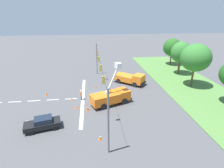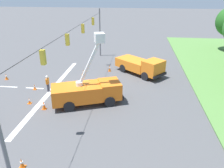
% 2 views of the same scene
% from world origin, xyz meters
% --- Properties ---
extents(ground_plane, '(200.00, 200.00, 0.00)m').
position_xyz_m(ground_plane, '(0.00, 0.00, 0.00)').
color(ground_plane, '#4C4C4F').
extents(lane_markings, '(17.60, 15.25, 0.01)m').
position_xyz_m(lane_markings, '(0.00, -4.51, 0.00)').
color(lane_markings, silver).
rests_on(lane_markings, ground).
extents(signal_gantry, '(26.20, 0.33, 7.20)m').
position_xyz_m(signal_gantry, '(-0.04, -0.00, 4.58)').
color(signal_gantry, slate).
rests_on(signal_gantry, ground).
extents(utility_truck_bucket_lift, '(4.45, 6.82, 6.55)m').
position_xyz_m(utility_truck_bucket_lift, '(2.59, 1.48, 1.34)').
color(utility_truck_bucket_lift, orange).
rests_on(utility_truck_bucket_lift, ground).
extents(utility_truck_support_near, '(6.05, 6.45, 2.21)m').
position_xyz_m(utility_truck_support_near, '(-5.64, 6.38, 1.14)').
color(utility_truck_support_near, orange).
rests_on(utility_truck_support_near, ground).
extents(road_worker, '(0.65, 0.26, 1.77)m').
position_xyz_m(road_worker, '(0.53, -3.23, 1.00)').
color(road_worker, '#383842').
rests_on(road_worker, ground).
extents(traffic_cone_foreground_left, '(0.36, 0.36, 0.73)m').
position_xyz_m(traffic_cone_foreground_left, '(-1.94, -9.41, 0.36)').
color(traffic_cone_foreground_left, orange).
rests_on(traffic_cone_foreground_left, ground).
extents(traffic_cone_foreground_right, '(0.36, 0.36, 0.70)m').
position_xyz_m(traffic_cone_foreground_right, '(-4.54, -0.71, 0.35)').
color(traffic_cone_foreground_right, orange).
rests_on(traffic_cone_foreground_right, ground).
extents(traffic_cone_mid_left, '(0.36, 0.36, 0.60)m').
position_xyz_m(traffic_cone_mid_left, '(3.31, -3.99, 0.29)').
color(traffic_cone_mid_left, orange).
rests_on(traffic_cone_mid_left, ground).
extents(traffic_cone_mid_right, '(0.36, 0.36, 0.71)m').
position_xyz_m(traffic_cone_mid_right, '(-9.46, 3.97, 0.35)').
color(traffic_cone_mid_right, orange).
rests_on(traffic_cone_mid_right, ground).
extents(traffic_cone_near_bucket, '(0.36, 0.36, 0.83)m').
position_xyz_m(traffic_cone_near_bucket, '(-6.18, 2.37, 0.41)').
color(traffic_cone_near_bucket, orange).
rests_on(traffic_cone_near_bucket, ground).
extents(traffic_cone_lane_edge_a, '(0.36, 0.36, 0.61)m').
position_xyz_m(traffic_cone_lane_edge_a, '(0.28, -4.87, 0.29)').
color(traffic_cone_lane_edge_a, orange).
rests_on(traffic_cone_lane_edge_a, ground).
extents(traffic_cone_far_left, '(0.36, 0.36, 0.69)m').
position_xyz_m(traffic_cone_far_left, '(10.94, -0.74, 0.34)').
color(traffic_cone_far_left, orange).
rests_on(traffic_cone_far_left, ground).
extents(traffic_cone_far_right, '(0.36, 0.36, 0.82)m').
position_xyz_m(traffic_cone_far_right, '(4.13, -2.21, 0.41)').
color(traffic_cone_far_right, orange).
rests_on(traffic_cone_far_right, ground).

